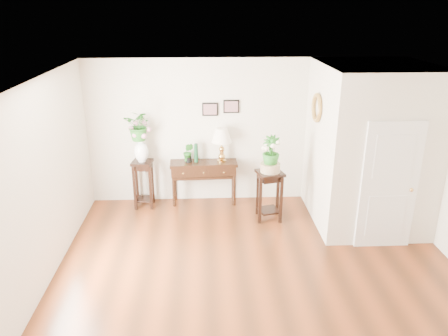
{
  "coord_description": "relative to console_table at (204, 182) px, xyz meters",
  "views": [
    {
      "loc": [
        -0.76,
        -5.35,
        3.74
      ],
      "look_at": [
        -0.45,
        1.3,
        1.2
      ],
      "focal_mm": 35.0,
      "sensor_mm": 36.0,
      "label": 1
    }
  ],
  "objects": [
    {
      "name": "floor",
      "position": [
        0.79,
        -2.57,
        -0.43
      ],
      "size": [
        6.0,
        5.5,
        0.02
      ],
      "primitive_type": "cube",
      "color": "brown",
      "rests_on": "ground"
    },
    {
      "name": "ceiling",
      "position": [
        0.79,
        -2.57,
        2.37
      ],
      "size": [
        6.0,
        5.5,
        0.02
      ],
      "primitive_type": "cube",
      "color": "white",
      "rests_on": "ground"
    },
    {
      "name": "potted_plant",
      "position": [
        -0.29,
        0.0,
        0.61
      ],
      "size": [
        0.24,
        0.21,
        0.37
      ],
      "primitive_type": "imported",
      "rotation": [
        0.0,
        0.0,
        -0.28
      ],
      "color": "#226A1F",
      "rests_on": "console_table"
    },
    {
      "name": "green_vase",
      "position": [
        -0.14,
        0.0,
        0.6
      ],
      "size": [
        0.1,
        0.1,
        0.36
      ],
      "primitive_type": "cylinder",
      "rotation": [
        0.0,
        0.0,
        -0.41
      ],
      "color": "#134124",
      "rests_on": "console_table"
    },
    {
      "name": "wall_left",
      "position": [
        -2.21,
        -2.57,
        0.97
      ],
      "size": [
        0.02,
        5.5,
        2.8
      ],
      "primitive_type": "cube",
      "color": "silver",
      "rests_on": "ground"
    },
    {
      "name": "narcissus",
      "position": [
        1.18,
        -0.74,
        0.88
      ],
      "size": [
        0.34,
        0.34,
        0.54
      ],
      "primitive_type": "imported",
      "rotation": [
        0.0,
        0.0,
        -0.14
      ],
      "color": "#226A1F",
      "rests_on": "ceramic_bowl"
    },
    {
      "name": "console_table",
      "position": [
        0.0,
        0.0,
        0.0
      ],
      "size": [
        1.3,
        0.47,
        0.86
      ],
      "primitive_type": "cube",
      "rotation": [
        0.0,
        0.0,
        0.03
      ],
      "color": "black",
      "rests_on": "floor"
    },
    {
      "name": "wall_ornament",
      "position": [
        1.95,
        -0.67,
        1.62
      ],
      "size": [
        0.07,
        0.51,
        0.51
      ],
      "primitive_type": "torus",
      "rotation": [
        0.0,
        1.57,
        0.0
      ],
      "color": "#AB8731",
      "rests_on": "partition"
    },
    {
      "name": "plant_stand_b",
      "position": [
        1.18,
        -0.74,
        0.03
      ],
      "size": [
        0.53,
        0.53,
        0.92
      ],
      "primitive_type": "cube",
      "rotation": [
        0.0,
        0.0,
        0.26
      ],
      "color": "black",
      "rests_on": "floor"
    },
    {
      "name": "table_lamp",
      "position": [
        0.35,
        0.0,
        0.78
      ],
      "size": [
        0.43,
        0.43,
        0.67
      ],
      "primitive_type": "cube",
      "rotation": [
        0.0,
        0.0,
        -0.13
      ],
      "color": "gold",
      "rests_on": "console_table"
    },
    {
      "name": "partition",
      "position": [
        2.89,
        -0.79,
        0.97
      ],
      "size": [
        1.8,
        1.95,
        2.8
      ],
      "primitive_type": "cube",
      "color": "silver",
      "rests_on": "floor"
    },
    {
      "name": "art_print_left",
      "position": [
        0.14,
        0.16,
        1.42
      ],
      "size": [
        0.3,
        0.02,
        0.25
      ],
      "primitive_type": "cube",
      "color": "black",
      "rests_on": "wall_back"
    },
    {
      "name": "door",
      "position": [
        2.89,
        -1.79,
        0.62
      ],
      "size": [
        0.9,
        0.05,
        2.1
      ],
      "primitive_type": "cube",
      "color": "silver",
      "rests_on": "floor"
    },
    {
      "name": "lily_arrangement",
      "position": [
        -1.16,
        -0.12,
        1.19
      ],
      "size": [
        0.63,
        0.58,
        0.58
      ],
      "primitive_type": "imported",
      "rotation": [
        0.0,
        0.0,
        -0.29
      ],
      "color": "#226A1F",
      "rests_on": "porcelain_vase"
    },
    {
      "name": "wall_front",
      "position": [
        0.79,
        -5.32,
        0.97
      ],
      "size": [
        6.0,
        0.02,
        2.8
      ],
      "primitive_type": "cube",
      "color": "silver",
      "rests_on": "ground"
    },
    {
      "name": "plant_stand_a",
      "position": [
        -1.16,
        -0.12,
        0.04
      ],
      "size": [
        0.41,
        0.41,
        0.93
      ],
      "primitive_type": "cube",
      "rotation": [
        0.0,
        0.0,
        -0.14
      ],
      "color": "black",
      "rests_on": "floor"
    },
    {
      "name": "porcelain_vase",
      "position": [
        -1.16,
        -0.12,
        0.73
      ],
      "size": [
        0.31,
        0.31,
        0.46
      ],
      "primitive_type": null,
      "rotation": [
        0.0,
        0.0,
        -0.18
      ],
      "color": "white",
      "rests_on": "plant_stand_a"
    },
    {
      "name": "art_print_right",
      "position": [
        0.54,
        0.16,
        1.47
      ],
      "size": [
        0.3,
        0.02,
        0.25
      ],
      "primitive_type": "cube",
      "color": "black",
      "rests_on": "wall_back"
    },
    {
      "name": "wall_back",
      "position": [
        0.79,
        0.18,
        0.97
      ],
      "size": [
        6.0,
        0.02,
        2.8
      ],
      "primitive_type": "cube",
      "color": "silver",
      "rests_on": "ground"
    },
    {
      "name": "ceramic_bowl",
      "position": [
        1.18,
        -0.74,
        0.57
      ],
      "size": [
        0.45,
        0.45,
        0.16
      ],
      "primitive_type": "cylinder",
      "rotation": [
        0.0,
        0.0,
        0.33
      ],
      "color": "#C6BB94",
      "rests_on": "plant_stand_b"
    }
  ]
}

